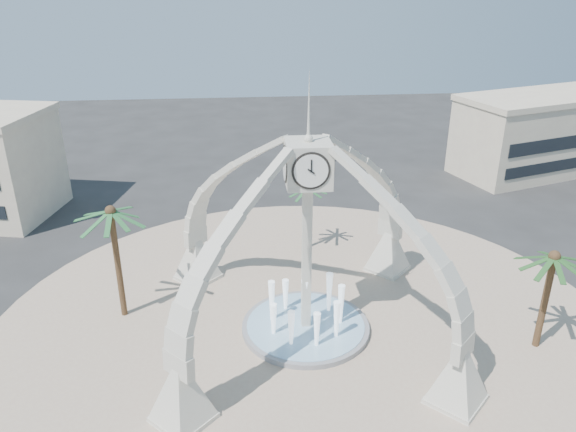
{
  "coord_description": "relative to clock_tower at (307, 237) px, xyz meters",
  "views": [
    {
      "loc": [
        -3.84,
        -29.22,
        20.93
      ],
      "look_at": [
        -0.93,
        2.0,
        7.02
      ],
      "focal_mm": 35.0,
      "sensor_mm": 36.0,
      "label": 1
    }
  ],
  "objects": [
    {
      "name": "ground",
      "position": [
        0.0,
        0.0,
        -6.49
      ],
      "size": [
        140.0,
        140.0,
        0.0
      ],
      "primitive_type": "plane",
      "color": "#282828",
      "rests_on": "ground"
    },
    {
      "name": "plaza",
      "position": [
        0.0,
        0.0,
        -6.46
      ],
      "size": [
        40.0,
        40.0,
        0.06
      ],
      "primitive_type": "cylinder",
      "color": "tan",
      "rests_on": "ground"
    },
    {
      "name": "clock_tower",
      "position": [
        0.0,
        0.0,
        0.0
      ],
      "size": [
        17.94,
        17.94,
        16.3
      ],
      "color": "beige",
      "rests_on": "ground"
    },
    {
      "name": "fountain",
      "position": [
        0.0,
        0.0,
        -6.2
      ],
      "size": [
        8.0,
        8.0,
        3.62
      ],
      "color": "gray",
      "rests_on": "ground"
    },
    {
      "name": "building_ne",
      "position": [
        30.0,
        28.0,
        -2.18
      ],
      "size": [
        21.87,
        14.17,
        8.6
      ],
      "rotation": [
        0.0,
        0.0,
        0.31
      ],
      "color": "beige",
      "rests_on": "ground"
    },
    {
      "name": "palm_east",
      "position": [
        13.64,
        -2.91,
        -0.47
      ],
      "size": [
        5.09,
        5.09,
        6.91
      ],
      "rotation": [
        0.0,
        0.0,
        0.21
      ],
      "color": "brown",
      "rests_on": "ground"
    },
    {
      "name": "palm_west",
      "position": [
        -11.66,
        2.77,
        0.83
      ],
      "size": [
        5.62,
        5.62,
        8.25
      ],
      "rotation": [
        0.0,
        0.0,
        0.43
      ],
      "color": "brown",
      "rests_on": "ground"
    },
    {
      "name": "palm_north",
      "position": [
        1.41,
        11.15,
        -1.34
      ],
      "size": [
        3.62,
        3.62,
        5.86
      ],
      "rotation": [
        0.0,
        0.0,
        -0.11
      ],
      "color": "brown",
      "rests_on": "ground"
    }
  ]
}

